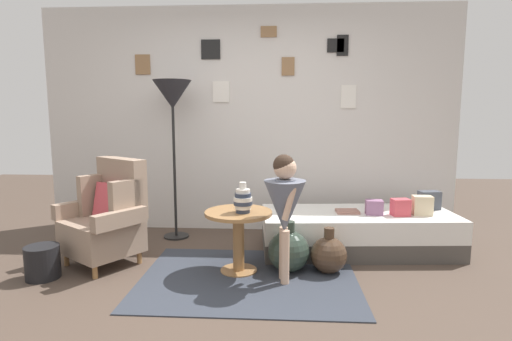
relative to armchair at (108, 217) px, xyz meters
name	(u,v)px	position (x,y,z in m)	size (l,w,h in m)	color
ground_plane	(228,301)	(1.21, -0.72, -0.44)	(12.00, 12.00, 0.00)	#4C3D33
gallery_wall	(249,120)	(1.21, 1.23, 0.87)	(4.80, 0.12, 2.60)	silver
rug	(249,278)	(1.33, -0.30, -0.43)	(1.81, 1.38, 0.01)	#333842
armchair	(108,217)	(0.00, 0.00, 0.00)	(0.90, 0.85, 0.97)	#9E7042
daybed	(357,232)	(2.37, 0.47, -0.24)	(1.96, 0.94, 0.40)	#4C4742
pillow_head	(429,200)	(3.13, 0.65, 0.06)	(0.21, 0.12, 0.19)	#474C56
pillow_mid	(422,206)	(2.98, 0.40, 0.06)	(0.18, 0.12, 0.19)	beige
pillow_back	(401,207)	(2.76, 0.36, 0.04)	(0.17, 0.12, 0.16)	#D64C56
pillow_extra	(374,207)	(2.51, 0.39, 0.03)	(0.16, 0.12, 0.14)	gray
side_table	(239,228)	(1.23, -0.15, -0.05)	(0.59, 0.59, 0.55)	#9E7042
vase_striped	(243,200)	(1.27, -0.20, 0.22)	(0.16, 0.16, 0.26)	#2D384C
floor_lamp	(173,101)	(0.42, 0.81, 1.08)	(0.41, 0.41, 1.74)	black
person_child	(285,202)	(1.63, -0.35, 0.24)	(0.34, 0.34, 1.06)	#D8AD8E
book_on_daybed	(347,211)	(2.26, 0.44, -0.02)	(0.22, 0.16, 0.03)	#9E6C5F
demijohn_near	(289,251)	(1.67, -0.12, -0.25)	(0.37, 0.37, 0.45)	#2D3D33
demijohn_far	(329,255)	(2.02, -0.13, -0.27)	(0.32, 0.32, 0.40)	#473323
magazine_basket	(43,262)	(-0.41, -0.40, -0.30)	(0.28, 0.28, 0.28)	black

